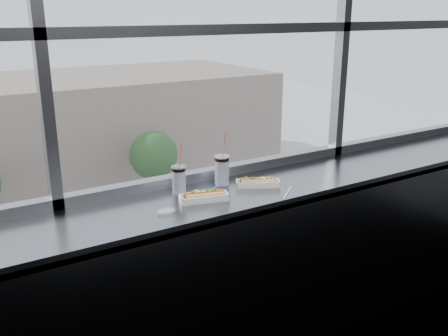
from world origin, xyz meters
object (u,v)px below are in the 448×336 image
pedestrian_d (119,191)px  soda_cup_left (179,178)px  car_near_c (23,325)px  tree_right (153,155)px  car_far_b (55,236)px  soda_cup_right (222,169)px  car_near_e (295,244)px  hotdog_tray_right (258,182)px  wrapper (166,211)px  car_far_c (169,210)px  pedestrian_c (91,203)px  loose_straw (287,193)px  hotdog_tray_left (204,197)px

pedestrian_d → soda_cup_left: bearing=161.7°
car_near_c → tree_right: 16.47m
car_far_b → pedestrian_d: bearing=-43.7°
soda_cup_right → car_near_e: soda_cup_right is taller
hotdog_tray_right → car_far_b: 26.93m
hotdog_tray_right → pedestrian_d: 32.75m
soda_cup_left → wrapper: bearing=-129.9°
car_far_c → tree_right: tree_right is taller
soda_cup_left → car_near_e: 24.48m
car_near_c → tree_right: (11.04, 12.00, 2.36)m
soda_cup_left → pedestrian_c: (7.27, 27.80, -11.08)m
loose_straw → car_near_c: size_ratio=0.03×
wrapper → hotdog_tray_left: bearing=10.2°
soda_cup_right → wrapper: bearing=-154.1°
car_near_c → hotdog_tray_right: bearing=-178.8°
car_near_e → hotdog_tray_left: bearing=144.6°
pedestrian_c → car_far_b: bearing=-131.3°
car_far_b → pedestrian_c: pedestrian_c is taller
car_near_c → pedestrian_c: car_near_c is taller
wrapper → car_near_e: wrapper is taller
wrapper → tree_right: 32.01m
pedestrian_c → soda_cup_left: bearing=-104.7°
hotdog_tray_left → tree_right: (11.85, 28.33, -8.58)m
wrapper → soda_cup_right: bearing=25.9°
car_far_b → tree_right: 9.16m
hotdog_tray_left → soda_cup_right: soda_cup_right is taller
car_far_c → pedestrian_d: bearing=21.6°
car_near_c → car_far_b: bearing=-19.1°
car_far_b → loose_straw: bearing=176.0°
car_near_e → pedestrian_c: bearing=39.0°
hotdog_tray_left → soda_cup_left: soda_cup_left is taller
loose_straw → pedestrian_d: 32.89m
loose_straw → car_far_c: loose_straw is taller
car_near_e → wrapper: bearing=144.2°
wrapper → car_near_e: bearing=47.7°
loose_straw → soda_cup_left: bearing=108.1°
hotdog_tray_right → pedestrian_d: (9.24, 29.38, -11.14)m
tree_right → car_near_c: bearing=-132.6°
hotdog_tray_right → soda_cup_left: (-0.45, 0.14, 0.06)m
soda_cup_right → pedestrian_c: (6.98, 27.80, -11.09)m
soda_cup_left → car_near_c: bearing=86.9°
hotdog_tray_left → pedestrian_c: (7.21, 27.99, -11.02)m
soda_cup_left → car_far_b: size_ratio=0.05×
loose_straw → car_near_e: loose_straw is taller
soda_cup_left → car_far_c: size_ratio=0.05×
car_far_b → car_near_c: size_ratio=0.89×
car_far_c → tree_right: bearing=-5.3°
hotdog_tray_right → tree_right: bearing=96.5°
soda_cup_right → car_near_e: bearing=48.2°
wrapper → car_far_c: size_ratio=0.02×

